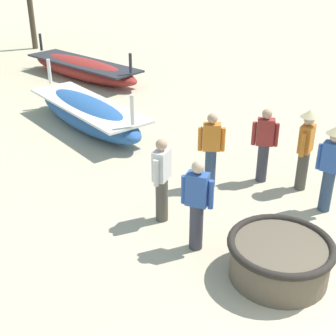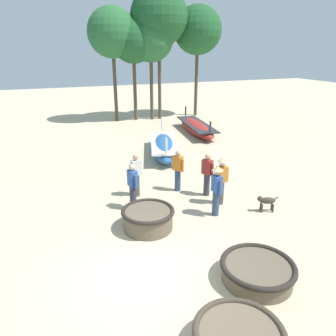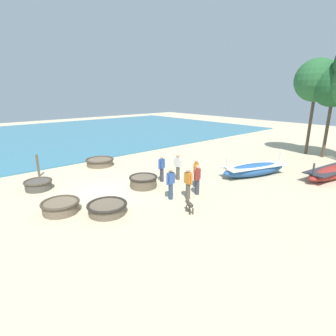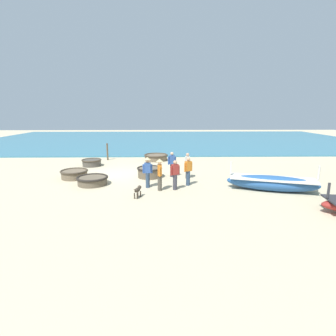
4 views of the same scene
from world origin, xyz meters
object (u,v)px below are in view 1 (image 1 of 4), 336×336
at_px(long_boat_white_hull, 83,68).
at_px(fisherman_standing_left, 331,164).
at_px(coracle_tilted, 279,257).
at_px(fisherman_crouching, 211,149).
at_px(fisherman_hauling, 162,178).
at_px(long_boat_ochre_hull, 88,113).
at_px(fisherman_standing_right, 264,144).
at_px(fisherman_with_hat, 197,203).
at_px(fisherman_by_coracle, 306,145).

distance_m(long_boat_white_hull, fisherman_standing_left, 10.66).
xyz_separation_m(coracle_tilted, fisherman_crouching, (1.88, 2.22, 0.49)).
bearing_deg(fisherman_crouching, coracle_tilted, -130.28).
bearing_deg(fisherman_hauling, long_boat_ochre_hull, 57.91).
xyz_separation_m(fisherman_standing_right, fisherman_standing_left, (-0.43, -1.45, 0.12)).
bearing_deg(fisherman_hauling, long_boat_white_hull, 51.31).
bearing_deg(fisherman_hauling, fisherman_with_hat, -112.48).
relative_size(long_boat_white_hull, fisherman_standing_left, 3.24).
distance_m(fisherman_hauling, fisherman_by_coracle, 3.00).
bearing_deg(long_boat_white_hull, fisherman_with_hat, -127.16).
bearing_deg(fisherman_by_coracle, fisherman_standing_left, -130.01).
relative_size(fisherman_with_hat, fisherman_by_coracle, 0.94).
bearing_deg(fisherman_by_coracle, coracle_tilted, -166.77).
relative_size(fisherman_standing_left, fisherman_by_coracle, 1.00).
bearing_deg(fisherman_standing_left, fisherman_hauling, 130.05).
bearing_deg(fisherman_by_coracle, fisherman_standing_right, 98.63).
height_order(long_boat_white_hull, fisherman_hauling, fisherman_hauling).
bearing_deg(fisherman_standing_right, long_boat_ochre_hull, 87.42).
height_order(coracle_tilted, long_boat_white_hull, long_boat_white_hull).
bearing_deg(long_boat_ochre_hull, fisherman_standing_left, -95.78).
xyz_separation_m(long_boat_white_hull, fisherman_standing_right, (-3.65, -8.39, 0.47)).
bearing_deg(coracle_tilted, fisherman_standing_right, 28.36).
bearing_deg(fisherman_by_coracle, fisherman_with_hat, 165.85).
bearing_deg(long_boat_white_hull, coracle_tilted, -122.80).
bearing_deg(fisherman_by_coracle, long_boat_white_hull, 68.99).
bearing_deg(long_boat_ochre_hull, fisherman_with_hat, -120.45).
height_order(coracle_tilted, long_boat_ochre_hull, long_boat_ochre_hull).
xyz_separation_m(long_boat_white_hull, fisherman_with_hat, (-6.41, -8.45, 0.47)).
distance_m(coracle_tilted, long_boat_ochre_hull, 7.10).
distance_m(fisherman_standing_right, fisherman_hauling, 2.53).
relative_size(long_boat_white_hull, fisherman_hauling, 3.44).
height_order(long_boat_ochre_hull, fisherman_crouching, fisherman_crouching).
relative_size(coracle_tilted, fisherman_hauling, 1.00).
bearing_deg(fisherman_with_hat, fisherman_standing_left, -30.61).
height_order(coracle_tilted, fisherman_crouching, fisherman_crouching).
distance_m(long_boat_ochre_hull, fisherman_crouching, 4.40).
xyz_separation_m(long_boat_ochre_hull, fisherman_standing_left, (-0.65, -6.46, 0.55)).
xyz_separation_m(fisherman_standing_left, fisherman_crouching, (-0.39, 2.21, -0.12)).
bearing_deg(fisherman_standing_right, fisherman_with_hat, -178.61).
bearing_deg(fisherman_standing_right, fisherman_hauling, 159.92).
bearing_deg(fisherman_with_hat, fisherman_standing_right, 1.39).
distance_m(fisherman_standing_left, fisherman_by_coracle, 0.85).
relative_size(fisherman_hauling, fisherman_standing_left, 0.94).
bearing_deg(fisherman_standing_right, fisherman_crouching, 136.99).
bearing_deg(fisherman_by_coracle, long_boat_ochre_hull, 88.96).
bearing_deg(long_boat_white_hull, long_boat_ochre_hull, -135.41).
bearing_deg(fisherman_standing_right, long_boat_white_hull, 66.50).
bearing_deg(fisherman_crouching, long_boat_ochre_hull, 76.21).
xyz_separation_m(long_boat_ochre_hull, fisherman_hauling, (-2.60, -4.15, 0.43)).
height_order(long_boat_white_hull, fisherman_standing_left, fisherman_standing_left).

